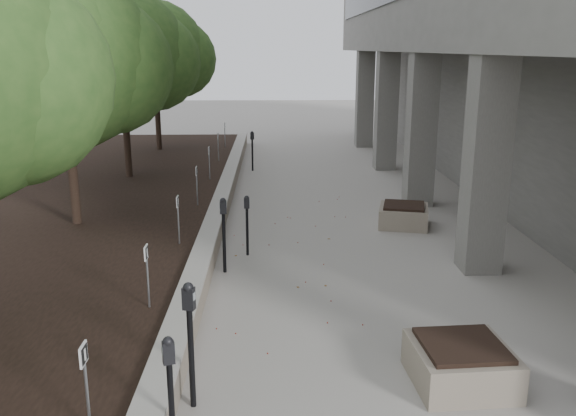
{
  "coord_description": "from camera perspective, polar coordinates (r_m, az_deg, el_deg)",
  "views": [
    {
      "loc": [
        -0.51,
        -4.81,
        4.11
      ],
      "look_at": [
        -0.23,
        6.15,
        1.2
      ],
      "focal_mm": 37.72,
      "sensor_mm": 36.0,
      "label": 1
    }
  ],
  "objects": [
    {
      "name": "retaining_wall",
      "position": [
        14.4,
        -6.65,
        -0.79
      ],
      "size": [
        0.39,
        26.0,
        0.5
      ],
      "primitive_type": null,
      "color": "gray",
      "rests_on": "ground"
    },
    {
      "name": "planting_bed",
      "position": [
        15.2,
        -20.58,
        -1.02
      ],
      "size": [
        7.0,
        26.0,
        0.4
      ],
      "primitive_type": "cube",
      "color": "black",
      "rests_on": "ground"
    },
    {
      "name": "crabapple_tree_3",
      "position": [
        13.55,
        -20.23,
        9.78
      ],
      "size": [
        4.6,
        4.0,
        5.44
      ],
      "primitive_type": null,
      "color": "#2E5320",
      "rests_on": "planting_bed"
    },
    {
      "name": "crabapple_tree_4",
      "position": [
        18.35,
        -15.29,
        11.26
      ],
      "size": [
        4.6,
        4.0,
        5.44
      ],
      "primitive_type": null,
      "color": "#2E5320",
      "rests_on": "planting_bed"
    },
    {
      "name": "crabapple_tree_5",
      "position": [
        23.23,
        -12.38,
        12.08
      ],
      "size": [
        4.6,
        4.0,
        5.44
      ],
      "primitive_type": null,
      "color": "#2E5320",
      "rests_on": "planting_bed"
    },
    {
      "name": "parking_sign_2",
      "position": [
        6.48,
        -18.45,
        -15.86
      ],
      "size": [
        0.04,
        0.22,
        0.96
      ],
      "primitive_type": null,
      "color": "black",
      "rests_on": "planting_bed"
    },
    {
      "name": "parking_sign_3",
      "position": [
        9.1,
        -13.1,
        -6.32
      ],
      "size": [
        0.04,
        0.22,
        0.96
      ],
      "primitive_type": null,
      "color": "black",
      "rests_on": "planting_bed"
    },
    {
      "name": "parking_sign_4",
      "position": [
        11.91,
        -10.29,
        -1.13
      ],
      "size": [
        0.04,
        0.22,
        0.96
      ],
      "primitive_type": null,
      "color": "black",
      "rests_on": "planting_bed"
    },
    {
      "name": "parking_sign_5",
      "position": [
        14.79,
        -8.58,
        2.07
      ],
      "size": [
        0.04,
        0.22,
        0.96
      ],
      "primitive_type": null,
      "color": "black",
      "rests_on": "planting_bed"
    },
    {
      "name": "parking_sign_6",
      "position": [
        17.71,
        -7.42,
        4.22
      ],
      "size": [
        0.04,
        0.22,
        0.96
      ],
      "primitive_type": null,
      "color": "black",
      "rests_on": "planting_bed"
    },
    {
      "name": "parking_sign_7",
      "position": [
        20.65,
        -6.59,
        5.76
      ],
      "size": [
        0.04,
        0.22,
        0.96
      ],
      "primitive_type": null,
      "color": "black",
      "rests_on": "planting_bed"
    },
    {
      "name": "parking_sign_8",
      "position": [
        23.61,
        -5.97,
        6.91
      ],
      "size": [
        0.04,
        0.22,
        0.96
      ],
      "primitive_type": null,
      "color": "black",
      "rests_on": "planting_bed"
    },
    {
      "name": "parking_meter_1",
      "position": [
        7.23,
        -9.15,
        -12.7
      ],
      "size": [
        0.18,
        0.15,
        1.57
      ],
      "primitive_type": null,
      "rotation": [
        0.0,
        0.0,
        -0.27
      ],
      "color": "black",
      "rests_on": "ground"
    },
    {
      "name": "parking_meter_2",
      "position": [
        6.48,
        -10.96,
        -17.28
      ],
      "size": [
        0.16,
        0.13,
        1.38
      ],
      "primitive_type": null,
      "rotation": [
        0.0,
        0.0,
        0.31
      ],
      "color": "black",
      "rests_on": "ground"
    },
    {
      "name": "parking_meter_3",
      "position": [
        11.33,
        -6.06,
        -2.59
      ],
      "size": [
        0.15,
        0.12,
        1.45
      ],
      "primitive_type": null,
      "rotation": [
        0.0,
        0.0,
        0.09
      ],
      "color": "black",
      "rests_on": "ground"
    },
    {
      "name": "parking_meter_4",
      "position": [
        12.26,
        -3.87,
        -1.67
      ],
      "size": [
        0.13,
        0.09,
        1.26
      ],
      "primitive_type": null,
      "rotation": [
        0.0,
        0.0,
        -0.01
      ],
      "color": "black",
      "rests_on": "ground"
    },
    {
      "name": "parking_meter_5",
      "position": [
        20.85,
        -3.38,
        5.38
      ],
      "size": [
        0.16,
        0.13,
        1.38
      ],
      "primitive_type": null,
      "rotation": [
        0.0,
        0.0,
        0.32
      ],
      "color": "black",
      "rests_on": "ground"
    },
    {
      "name": "planter_front",
      "position": [
        8.13,
        15.98,
        -13.88
      ],
      "size": [
        1.26,
        1.26,
        0.55
      ],
      "primitive_type": null,
      "rotation": [
        0.0,
        0.0,
        0.07
      ],
      "color": "gray",
      "rests_on": "ground"
    },
    {
      "name": "planter_back",
      "position": [
        14.63,
        10.84,
        -0.65
      ],
      "size": [
        1.35,
        1.35,
        0.52
      ],
      "primitive_type": null,
      "rotation": [
        0.0,
        0.0,
        -0.23
      ],
      "color": "gray",
      "rests_on": "ground"
    },
    {
      "name": "berry_scatter",
      "position": [
        10.64,
        0.87,
        -7.79
      ],
      "size": [
        3.3,
        14.1,
        0.02
      ],
      "primitive_type": null,
      "color": "maroon",
      "rests_on": "ground"
    }
  ]
}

